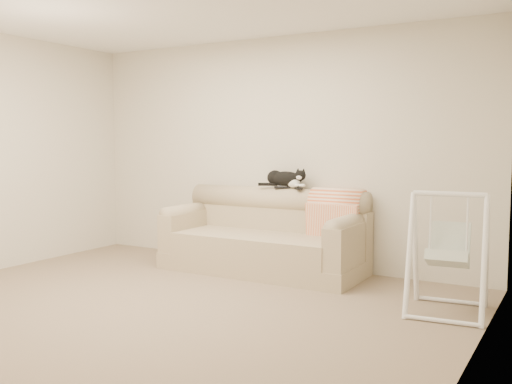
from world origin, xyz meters
TOP-DOWN VIEW (x-y plane):
  - ground_plane at (0.00, 0.00)m, footprint 5.00×5.00m
  - room_shell at (0.00, 0.00)m, footprint 5.04×4.04m
  - sofa at (0.09, 1.62)m, footprint 2.20×0.93m
  - remote_a at (0.18, 1.83)m, footprint 0.19×0.11m
  - remote_b at (0.39, 1.81)m, footprint 0.15×0.16m
  - tuxedo_cat at (0.20, 1.86)m, footprint 0.57×0.23m
  - throw_blanket at (0.83, 1.84)m, footprint 0.57×0.38m
  - baby_swing at (2.15, 1.00)m, footprint 0.68×0.71m

SIDE VIEW (x-z plane):
  - ground_plane at x=0.00m, z-range 0.00..0.00m
  - sofa at x=0.09m, z-range -0.10..0.80m
  - baby_swing at x=2.15m, z-range 0.00..1.01m
  - throw_blanket at x=0.83m, z-range 0.44..1.01m
  - remote_b at x=0.39m, z-range 0.90..0.92m
  - remote_a at x=0.18m, z-range 0.90..0.92m
  - tuxedo_cat at x=0.20m, z-range 0.89..1.11m
  - room_shell at x=0.00m, z-range 0.23..2.83m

